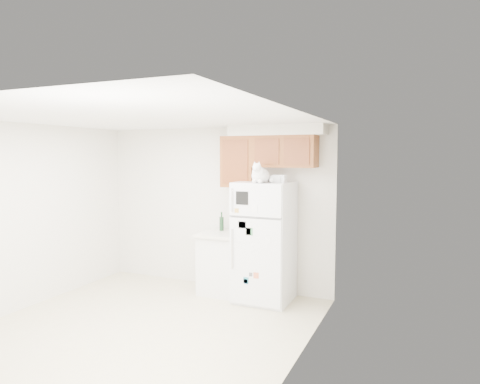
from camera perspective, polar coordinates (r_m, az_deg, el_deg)
The scene contains 9 objects.
ground_plane at distance 5.44m, azimuth -13.27°, elevation -17.68°, with size 3.80×4.00×0.01m, color beige.
room_shell at distance 5.16m, azimuth -10.93°, elevation 0.40°, with size 3.84×4.04×2.52m.
refrigerator at distance 6.10m, azimuth 3.24°, elevation -6.63°, with size 0.76×0.78×1.70m.
base_counter at distance 6.51m, azimuth -2.32°, elevation -9.38°, with size 0.64×0.64×0.92m.
cat at distance 5.74m, azimuth 2.68°, elevation 2.31°, with size 0.29×0.42×0.30m.
storage_box_back at distance 5.94m, azimuth 5.29°, elevation 1.80°, with size 0.18×0.13×0.10m, color white.
storage_box_front at distance 5.89m, azimuth 4.60°, elevation 1.73°, with size 0.15×0.11×0.09m, color white.
bottle_green at distance 6.56m, azimuth -2.47°, elevation -3.91°, with size 0.07×0.07×0.29m, color #19381E, non-canonical shape.
bottle_amber at distance 6.47m, azimuth -1.02°, elevation -4.11°, with size 0.06×0.06×0.27m, color #593814, non-canonical shape.
Camera 1 is at (3.04, -4.00, 2.08)m, focal length 32.00 mm.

